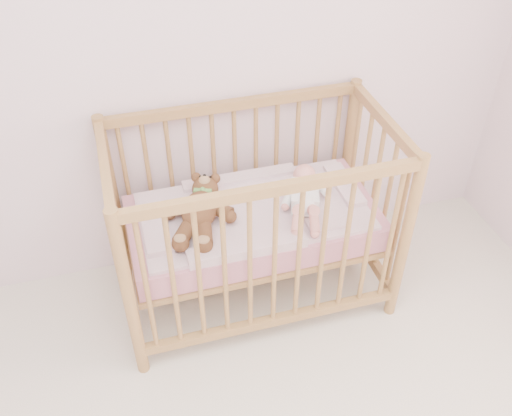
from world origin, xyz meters
name	(u,v)px	position (x,y,z in m)	size (l,w,h in m)	color
wall_back	(131,34)	(0.00, 2.00, 1.35)	(4.00, 0.02, 2.70)	silver
crib	(253,220)	(0.44, 1.60, 0.50)	(1.36, 0.76, 1.00)	#A57546
mattress	(253,223)	(0.44, 1.60, 0.49)	(1.22, 0.62, 0.13)	#C67B8E
blanket	(253,211)	(0.44, 1.60, 0.56)	(1.10, 0.58, 0.06)	#D1909F
baby	(305,193)	(0.70, 1.58, 0.64)	(0.25, 0.52, 0.12)	white
teddy_bear	(199,210)	(0.17, 1.58, 0.65)	(0.36, 0.52, 0.14)	brown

